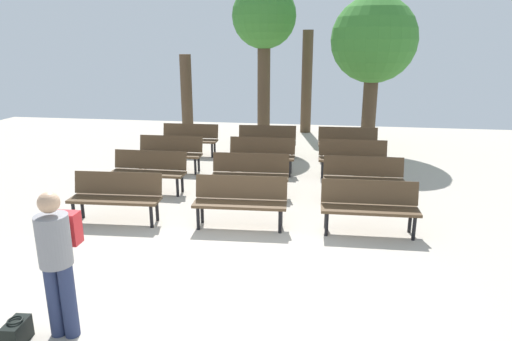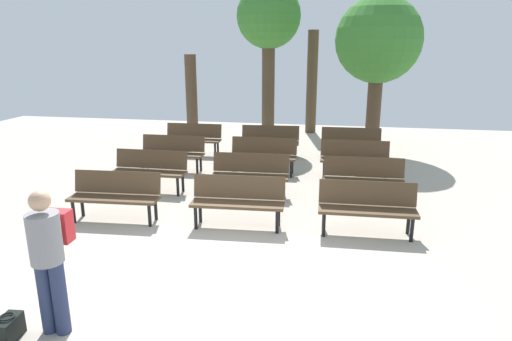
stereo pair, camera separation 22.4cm
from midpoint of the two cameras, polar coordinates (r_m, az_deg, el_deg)
The scene contains 19 objects.
ground_plane at distance 6.53m, azimuth -5.49°, elevation -12.45°, with size 24.00×24.00×0.00m, color #B2A899.
bench_r0_c0 at distance 8.39m, azimuth -18.04°, elevation -2.89°, with size 1.62×0.57×0.87m.
bench_r0_c1 at distance 7.77m, azimuth -2.82°, elevation -3.58°, with size 1.62×0.57×0.87m.
bench_r0_c2 at distance 7.71m, azimuth 13.38°, elevation -4.16°, with size 1.61×0.53×0.87m.
bench_r1_c0 at distance 9.87m, azimuth -14.08°, elevation 0.19°, with size 1.60×0.49×0.87m.
bench_r1_c1 at distance 9.35m, azimuth -1.42°, elevation -0.19°, with size 1.62×0.57×0.87m.
bench_r1_c2 at distance 9.30m, azimuth 12.79°, elevation -0.68°, with size 1.61×0.53×0.87m.
bench_r2_c0 at distance 11.36m, azimuth -11.42°, elevation 2.40°, with size 1.61×0.51×0.87m.
bench_r2_c1 at distance 10.93m, azimuth 0.15°, elevation 2.18°, with size 1.61×0.50×0.87m.
bench_r2_c2 at distance 10.89m, azimuth 11.58°, elevation 1.80°, with size 1.61×0.51×0.87m.
bench_r3_c0 at distance 12.95m, azimuth -8.90°, elevation 4.16°, with size 1.61×0.50×0.87m.
bench_r3_c1 at distance 12.55m, azimuth 0.90°, elevation 3.97°, with size 1.63×0.58×0.87m.
bench_r3_c2 at distance 12.51m, azimuth 11.06°, elevation 3.64°, with size 1.62×0.55×0.87m.
tree_0 at distance 16.11m, azimuth 6.04°, elevation 11.05°, with size 0.37×0.37×3.53m.
tree_1 at distance 15.33m, azimuth -9.20°, elevation 9.22°, with size 0.38×0.38×2.74m.
tree_2 at distance 14.61m, azimuth 0.57°, elevation 18.44°, with size 1.98×1.98×4.89m.
tree_3 at distance 13.73m, azimuth 14.25°, elevation 15.55°, with size 2.45×2.45×4.41m.
visitor_with_backpack at distance 5.28m, azimuth -24.98°, elevation -9.74°, with size 0.35×0.53×1.65m.
handbag at distance 5.71m, azimuth -29.08°, elevation -17.48°, with size 0.21×0.33×0.29m.
Camera 1 is at (1.37, -5.58, 3.09)m, focal length 31.55 mm.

